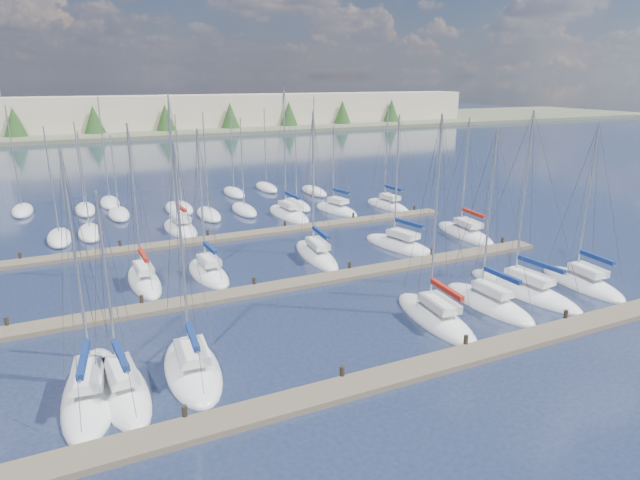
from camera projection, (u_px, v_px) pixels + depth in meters
name	position (u px, v px, depth m)	size (l,w,h in m)	color
ground	(186.00, 183.00, 78.46)	(400.00, 400.00, 0.00)	#242E49
dock_near	(417.00, 369.00, 28.29)	(44.00, 1.93, 1.10)	#6B5E4C
dock_mid	(309.00, 282.00, 40.39)	(44.00, 1.93, 1.10)	#6B5E4C
dock_far	(250.00, 234.00, 52.50)	(44.00, 1.93, 1.10)	#6B5E4C
sailboat_r	(388.00, 206.00, 63.98)	(2.92, 7.86, 12.75)	white
sailboat_d	(435.00, 318.00, 34.28)	(3.27, 8.54, 13.66)	white
sailboat_p	(289.00, 214.00, 60.20)	(3.20, 8.86, 14.72)	white
sailboat_f	(523.00, 290.00, 38.75)	(3.57, 9.80, 13.58)	white
sailboat_b	(122.00, 389.00, 26.47)	(3.01, 7.84, 10.82)	white
sailboat_g	(582.00, 283.00, 39.99)	(3.22, 7.65, 12.63)	white
sailboat_a	(92.00, 390.00, 26.33)	(3.83, 9.18, 12.70)	white
sailboat_k	(316.00, 255.00, 46.30)	(3.03, 8.72, 13.06)	white
sailboat_j	(208.00, 273.00, 42.09)	(2.86, 7.17, 12.07)	white
sailboat_o	(180.00, 228.00, 54.47)	(3.29, 7.75, 14.22)	white
sailboat_e	(488.00, 303.00, 36.52)	(2.86, 8.00, 12.67)	white
sailboat_c	(193.00, 369.00, 28.29)	(3.30, 7.75, 12.78)	white
sailboat_m	(465.00, 233.00, 52.73)	(3.49, 8.87, 12.08)	white
sailboat_q	(336.00, 210.00, 62.14)	(3.76, 7.38, 10.51)	white
sailboat_l	(399.00, 245.00, 48.96)	(4.54, 8.71, 12.62)	white
sailboat_i	(144.00, 281.00, 40.47)	(2.39, 7.66, 12.62)	white
distant_boats	(178.00, 208.00, 62.56)	(36.93, 20.75, 13.30)	#9EA0A5
shoreline	(68.00, 105.00, 148.45)	(400.00, 60.00, 38.00)	#666B51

